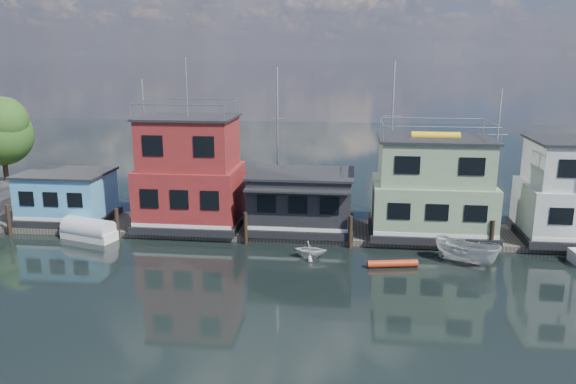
# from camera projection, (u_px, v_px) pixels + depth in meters

# --- Properties ---
(ground) EXTENTS (160.00, 160.00, 0.00)m
(ground) POSITION_uv_depth(u_px,v_px,m) (289.00, 306.00, 28.59)
(ground) COLOR black
(ground) RESTS_ON ground
(dock) EXTENTS (48.00, 5.00, 0.40)m
(dock) POSITION_uv_depth(u_px,v_px,m) (308.00, 231.00, 40.12)
(dock) COLOR #595147
(dock) RESTS_ON ground
(houseboat_blue) EXTENTS (6.40, 4.90, 3.66)m
(houseboat_blue) POSITION_uv_depth(u_px,v_px,m) (67.00, 196.00, 41.66)
(houseboat_blue) COLOR black
(houseboat_blue) RESTS_ON dock
(houseboat_red) EXTENTS (7.40, 5.90, 11.86)m
(houseboat_red) POSITION_uv_depth(u_px,v_px,m) (190.00, 174.00, 40.14)
(houseboat_red) COLOR black
(houseboat_red) RESTS_ON dock
(houseboat_dark) EXTENTS (7.40, 6.10, 4.06)m
(houseboat_dark) POSITION_uv_depth(u_px,v_px,m) (301.00, 200.00, 39.63)
(houseboat_dark) COLOR black
(houseboat_dark) RESTS_ON dock
(houseboat_green) EXTENTS (8.40, 5.90, 7.03)m
(houseboat_green) POSITION_uv_depth(u_px,v_px,m) (432.00, 188.00, 38.36)
(houseboat_green) COLOR black
(houseboat_green) RESTS_ON dock
(pilings) EXTENTS (42.28, 0.28, 2.20)m
(pilings) POSITION_uv_depth(u_px,v_px,m) (300.00, 230.00, 37.24)
(pilings) COLOR #2D2116
(pilings) RESTS_ON ground
(background_masts) EXTENTS (36.40, 0.16, 12.00)m
(background_masts) POSITION_uv_depth(u_px,v_px,m) (375.00, 145.00, 44.09)
(background_masts) COLOR silver
(background_masts) RESTS_ON ground
(motorboat) EXTENTS (4.30, 3.53, 1.59)m
(motorboat) POSITION_uv_depth(u_px,v_px,m) (467.00, 252.00, 34.08)
(motorboat) COLOR silver
(motorboat) RESTS_ON ground
(tarp_runabout) EXTENTS (4.17, 2.60, 1.58)m
(tarp_runabout) POSITION_uv_depth(u_px,v_px,m) (89.00, 231.00, 38.80)
(tarp_runabout) COLOR white
(tarp_runabout) RESTS_ON ground
(red_kayak) EXTENTS (3.09, 1.02, 0.45)m
(red_kayak) POSITION_uv_depth(u_px,v_px,m) (392.00, 264.00, 33.71)
(red_kayak) COLOR #B43113
(red_kayak) RESTS_ON ground
(dinghy_white) EXTENTS (2.15, 1.88, 1.10)m
(dinghy_white) POSITION_uv_depth(u_px,v_px,m) (310.00, 249.00, 35.21)
(dinghy_white) COLOR silver
(dinghy_white) RESTS_ON ground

